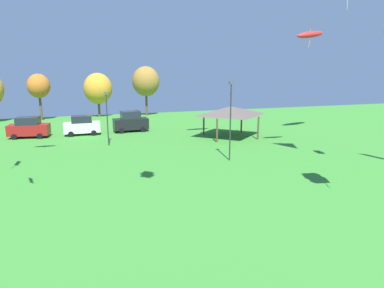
{
  "coord_description": "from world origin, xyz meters",
  "views": [
    {
      "loc": [
        -5.87,
        0.42,
        8.18
      ],
      "look_at": [
        -1.59,
        14.23,
        4.86
      ],
      "focal_mm": 32.0,
      "sensor_mm": 36.0,
      "label": 1
    }
  ],
  "objects_px": {
    "parked_car_leftmost": "(29,128)",
    "parked_car_third_from_left": "(131,122)",
    "light_post_0": "(107,115)",
    "treeline_tree_3": "(146,81)",
    "kite_flying_10": "(310,35)",
    "treeline_tree_2": "(98,89)",
    "parked_car_second_from_left": "(82,125)",
    "light_post_1": "(231,117)",
    "treeline_tree_1": "(39,86)",
    "park_pavilion": "(230,111)"
  },
  "relations": [
    {
      "from": "light_post_0",
      "to": "treeline_tree_3",
      "type": "bearing_deg",
      "value": 69.81
    },
    {
      "from": "parked_car_second_from_left",
      "to": "treeline_tree_1",
      "type": "height_order",
      "value": "treeline_tree_1"
    },
    {
      "from": "treeline_tree_2",
      "to": "parked_car_leftmost",
      "type": "bearing_deg",
      "value": -119.55
    },
    {
      "from": "parked_car_second_from_left",
      "to": "light_post_0",
      "type": "distance_m",
      "value": 7.46
    },
    {
      "from": "light_post_1",
      "to": "treeline_tree_3",
      "type": "height_order",
      "value": "treeline_tree_3"
    },
    {
      "from": "light_post_0",
      "to": "treeline_tree_2",
      "type": "xyz_separation_m",
      "value": [
        0.0,
        21.83,
        1.37
      ]
    },
    {
      "from": "treeline_tree_2",
      "to": "kite_flying_10",
      "type": "bearing_deg",
      "value": -59.16
    },
    {
      "from": "parked_car_leftmost",
      "to": "kite_flying_10",
      "type": "bearing_deg",
      "value": -21.6
    },
    {
      "from": "light_post_1",
      "to": "treeline_tree_1",
      "type": "height_order",
      "value": "treeline_tree_1"
    },
    {
      "from": "parked_car_second_from_left",
      "to": "light_post_0",
      "type": "height_order",
      "value": "light_post_0"
    },
    {
      "from": "kite_flying_10",
      "to": "treeline_tree_3",
      "type": "xyz_separation_m",
      "value": [
        -10.21,
        28.89,
        -5.3
      ]
    },
    {
      "from": "light_post_1",
      "to": "parked_car_leftmost",
      "type": "bearing_deg",
      "value": 139.03
    },
    {
      "from": "parked_car_leftmost",
      "to": "parked_car_second_from_left",
      "type": "xyz_separation_m",
      "value": [
        5.88,
        -0.13,
        -0.03
      ]
    },
    {
      "from": "light_post_1",
      "to": "parked_car_second_from_left",
      "type": "bearing_deg",
      "value": 128.25
    },
    {
      "from": "light_post_0",
      "to": "treeline_tree_3",
      "type": "relative_size",
      "value": 0.69
    },
    {
      "from": "parked_car_third_from_left",
      "to": "treeline_tree_3",
      "type": "relative_size",
      "value": 0.54
    },
    {
      "from": "kite_flying_10",
      "to": "parked_car_second_from_left",
      "type": "height_order",
      "value": "kite_flying_10"
    },
    {
      "from": "treeline_tree_3",
      "to": "treeline_tree_2",
      "type": "bearing_deg",
      "value": 172.39
    },
    {
      "from": "light_post_0",
      "to": "treeline_tree_1",
      "type": "bearing_deg",
      "value": 112.84
    },
    {
      "from": "light_post_0",
      "to": "treeline_tree_2",
      "type": "distance_m",
      "value": 21.87
    },
    {
      "from": "parked_car_leftmost",
      "to": "parked_car_third_from_left",
      "type": "bearing_deg",
      "value": 9.37
    },
    {
      "from": "park_pavilion",
      "to": "light_post_0",
      "type": "xyz_separation_m",
      "value": [
        -13.89,
        -0.28,
        0.08
      ]
    },
    {
      "from": "kite_flying_10",
      "to": "treeline_tree_1",
      "type": "bearing_deg",
      "value": 132.85
    },
    {
      "from": "kite_flying_10",
      "to": "light_post_1",
      "type": "distance_m",
      "value": 10.77
    },
    {
      "from": "parked_car_third_from_left",
      "to": "light_post_0",
      "type": "xyz_separation_m",
      "value": [
        -3.25,
        -7.13,
        1.9
      ]
    },
    {
      "from": "light_post_0",
      "to": "treeline_tree_1",
      "type": "xyz_separation_m",
      "value": [
        -8.62,
        20.47,
        1.99
      ]
    },
    {
      "from": "kite_flying_10",
      "to": "park_pavilion",
      "type": "distance_m",
      "value": 12.13
    },
    {
      "from": "parked_car_leftmost",
      "to": "park_pavilion",
      "type": "height_order",
      "value": "park_pavilion"
    },
    {
      "from": "parked_car_leftmost",
      "to": "light_post_1",
      "type": "relative_size",
      "value": 0.67
    },
    {
      "from": "treeline_tree_1",
      "to": "treeline_tree_3",
      "type": "xyz_separation_m",
      "value": [
        16.27,
        0.34,
        0.47
      ]
    },
    {
      "from": "parked_car_second_from_left",
      "to": "treeline_tree_3",
      "type": "relative_size",
      "value": 0.52
    },
    {
      "from": "treeline_tree_1",
      "to": "treeline_tree_2",
      "type": "distance_m",
      "value": 8.75
    },
    {
      "from": "parked_car_leftmost",
      "to": "treeline_tree_2",
      "type": "distance_m",
      "value": 17.58
    },
    {
      "from": "parked_car_second_from_left",
      "to": "treeline_tree_1",
      "type": "relative_size",
      "value": 0.6
    },
    {
      "from": "treeline_tree_1",
      "to": "treeline_tree_3",
      "type": "bearing_deg",
      "value": 1.2
    },
    {
      "from": "parked_car_second_from_left",
      "to": "light_post_1",
      "type": "height_order",
      "value": "light_post_1"
    },
    {
      "from": "treeline_tree_3",
      "to": "parked_car_third_from_left",
      "type": "bearing_deg",
      "value": -107.83
    },
    {
      "from": "kite_flying_10",
      "to": "light_post_1",
      "type": "height_order",
      "value": "kite_flying_10"
    },
    {
      "from": "parked_car_third_from_left",
      "to": "light_post_1",
      "type": "height_order",
      "value": "light_post_1"
    },
    {
      "from": "parked_car_leftmost",
      "to": "parked_car_second_from_left",
      "type": "distance_m",
      "value": 5.88
    },
    {
      "from": "parked_car_second_from_left",
      "to": "light_post_0",
      "type": "bearing_deg",
      "value": -68.71
    },
    {
      "from": "light_post_0",
      "to": "light_post_1",
      "type": "distance_m",
      "value": 13.38
    },
    {
      "from": "parked_car_second_from_left",
      "to": "parked_car_third_from_left",
      "type": "distance_m",
      "value": 5.9
    },
    {
      "from": "parked_car_second_from_left",
      "to": "light_post_1",
      "type": "xyz_separation_m",
      "value": [
        12.44,
        -15.77,
        2.69
      ]
    },
    {
      "from": "parked_car_leftmost",
      "to": "parked_car_third_from_left",
      "type": "distance_m",
      "value": 11.76
    },
    {
      "from": "parked_car_third_from_left",
      "to": "treeline_tree_3",
      "type": "distance_m",
      "value": 15.02
    },
    {
      "from": "treeline_tree_2",
      "to": "light_post_0",
      "type": "bearing_deg",
      "value": -90.0
    },
    {
      "from": "parked_car_second_from_left",
      "to": "treeline_tree_2",
      "type": "bearing_deg",
      "value": 79.99
    },
    {
      "from": "kite_flying_10",
      "to": "parked_car_second_from_left",
      "type": "relative_size",
      "value": 0.64
    },
    {
      "from": "light_post_0",
      "to": "kite_flying_10",
      "type": "bearing_deg",
      "value": -24.34
    }
  ]
}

